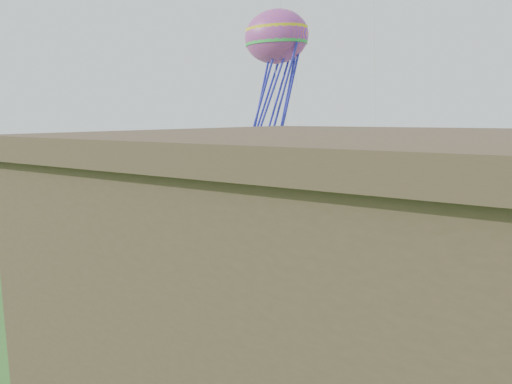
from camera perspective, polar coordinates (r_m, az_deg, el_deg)
ground at (r=18.35m, az=-19.58°, el=-16.05°), size 160.00×160.00×0.00m
sand_beach at (r=35.53m, az=9.41°, el=-3.34°), size 72.00×20.00×0.02m
ocean at (r=77.58m, az=22.16°, el=2.90°), size 160.00×68.00×0.02m
chainlink_fence at (r=22.02m, az=-7.18°, el=-9.70°), size 36.20×0.20×1.25m
motel at (r=9.97m, az=28.56°, el=-16.72°), size 15.00×10.00×7.00m
motel_deck at (r=16.78m, az=29.13°, el=-18.26°), size 15.00×2.00×0.50m
picnic_table at (r=16.79m, az=-8.17°, el=-16.43°), size 2.29×1.91×0.85m
octopus_kite at (r=25.93m, az=2.49°, el=14.62°), size 3.97×3.06×7.49m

